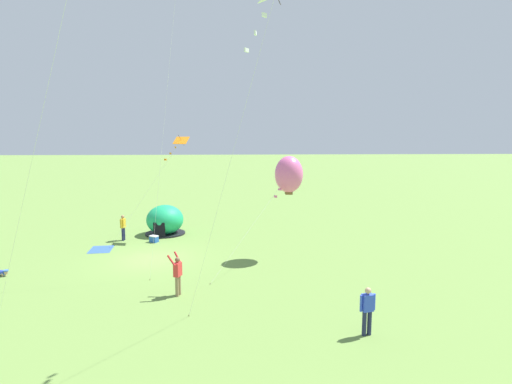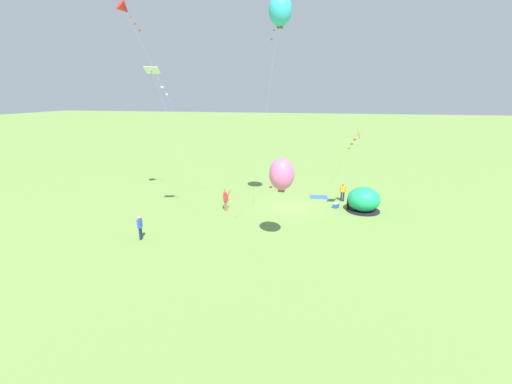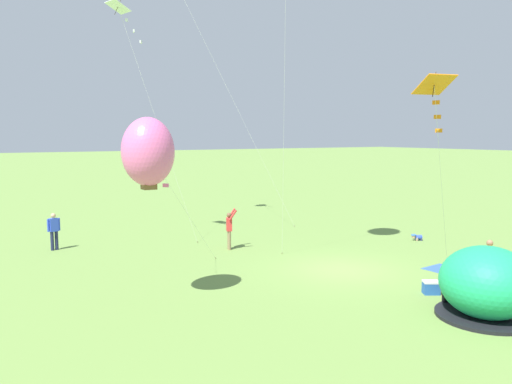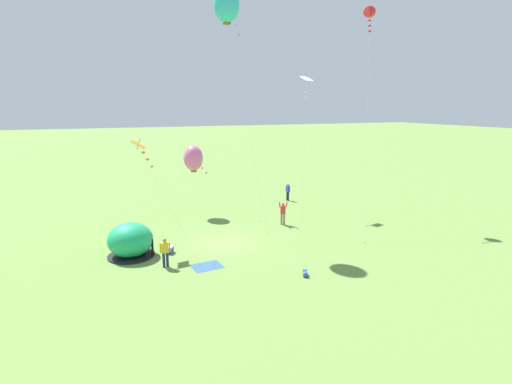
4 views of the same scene
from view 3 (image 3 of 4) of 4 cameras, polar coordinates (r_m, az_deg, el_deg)
The scene contains 11 objects.
ground_plane at distance 20.15m, azimuth 9.79°, elevation -8.77°, with size 300.00×300.00×0.00m, color olive.
popup_tent at distance 16.12m, azimuth 24.85°, elevation -9.51°, with size 2.81×2.81×2.10m.
picnic_blanket at distance 21.15m, azimuth 21.22°, elevation -8.37°, with size 1.70×1.30×0.01m, color #3359A5.
cooler_box at distance 17.92m, azimuth 19.39°, elevation -10.25°, with size 0.59×0.64×0.44m.
toddler_crawling at distance 26.44m, azimuth 17.90°, elevation -4.92°, with size 0.38×0.55×0.32m.
person_strolling at distance 23.14m, azimuth -3.06°, elevation -4.15°, with size 0.71×0.62×1.89m.
person_watching_sky at distance 24.79m, azimuth -22.10°, elevation -3.99°, with size 0.31×0.58×1.72m.
person_near_tent at distance 19.04m, azimuth 25.06°, elevation -7.21°, with size 0.58×0.30×1.72m.
kite_white at distance 25.56m, azimuth -15.08°, elevation 18.99°, with size 2.38×3.65×11.63m.
kite_orange at distance 15.23m, azimuth 19.78°, elevation 10.56°, with size 3.10×4.85×7.06m.
kite_pink at distance 15.44m, azimuth -12.23°, elevation 4.49°, with size 5.09×5.12×5.83m.
Camera 3 is at (-14.73, 12.69, 5.28)m, focal length 35.00 mm.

